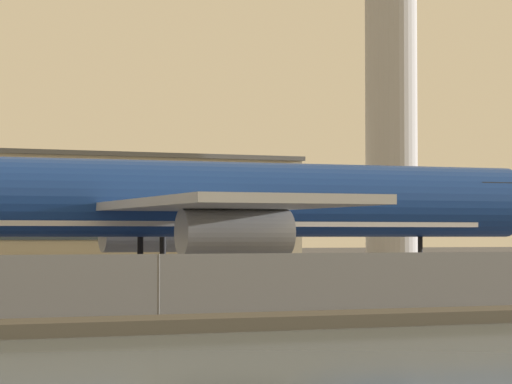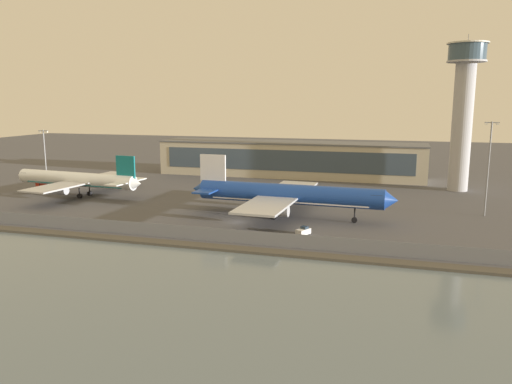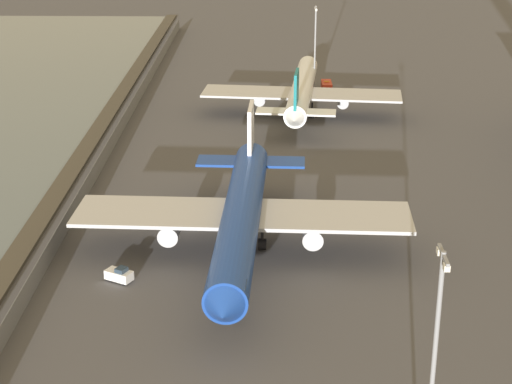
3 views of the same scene
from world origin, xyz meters
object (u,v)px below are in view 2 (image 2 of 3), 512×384
object	(u,v)px
ops_van	(45,186)
apron_light_mast_apron_east	(45,157)
control_tower	(463,103)
apron_light_mast_apron_west	(489,164)
baggage_tug	(303,231)
passenger_jet_white_teal	(78,180)
cargo_jet_blue	(286,195)

from	to	relation	value
ops_van	apron_light_mast_apron_east	bearing A→B (deg)	-42.88
control_tower	apron_light_mast_apron_west	xyz separation A→B (m)	(2.78, -34.85, -13.78)
baggage_tug	ops_van	world-z (taller)	ops_van
passenger_jet_white_teal	apron_light_mast_apron_east	distance (m)	14.52
ops_van	cargo_jet_blue	bearing A→B (deg)	-10.72
cargo_jet_blue	passenger_jet_white_teal	distance (m)	63.80
baggage_tug	apron_light_mast_apron_east	bearing A→B (deg)	162.40
control_tower	apron_light_mast_apron_east	world-z (taller)	control_tower
passenger_jet_white_teal	apron_light_mast_apron_west	bearing A→B (deg)	3.07
baggage_tug	apron_light_mast_apron_west	distance (m)	49.45
passenger_jet_white_teal	ops_van	distance (m)	17.32
passenger_jet_white_teal	baggage_tug	bearing A→B (deg)	-18.49
ops_van	apron_light_mast_apron_west	size ratio (longest dim) A/B	0.23
ops_van	baggage_tug	bearing A→B (deg)	-18.70
passenger_jet_white_teal	apron_light_mast_apron_west	distance (m)	108.61
cargo_jet_blue	baggage_tug	size ratio (longest dim) A/B	13.75
passenger_jet_white_teal	control_tower	distance (m)	115.00
baggage_tug	control_tower	distance (m)	77.48
apron_light_mast_apron_east	control_tower	bearing A→B (deg)	17.68
cargo_jet_blue	passenger_jet_white_teal	bearing A→B (deg)	171.64
ops_van	apron_light_mast_apron_west	distance (m)	124.67
apron_light_mast_apron_west	ops_van	bearing A→B (deg)	-179.96
baggage_tug	apron_light_mast_apron_east	xyz separation A→B (m)	(-83.00, 26.33, 9.74)
apron_light_mast_apron_west	passenger_jet_white_teal	bearing A→B (deg)	-176.93
passenger_jet_white_teal	apron_light_mast_apron_east	world-z (taller)	apron_light_mast_apron_east
cargo_jet_blue	baggage_tug	xyz separation A→B (m)	(6.89, -14.14, -4.67)
cargo_jet_blue	apron_light_mast_apron_west	distance (m)	48.03
passenger_jet_white_teal	cargo_jet_blue	bearing A→B (deg)	-8.36
apron_light_mast_apron_west	apron_light_mast_apron_east	world-z (taller)	apron_light_mast_apron_west
cargo_jet_blue	apron_light_mast_apron_east	xyz separation A→B (m)	(-76.10, 12.19, 5.07)
ops_van	apron_light_mast_apron_west	world-z (taller)	apron_light_mast_apron_west
ops_van	control_tower	world-z (taller)	control_tower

